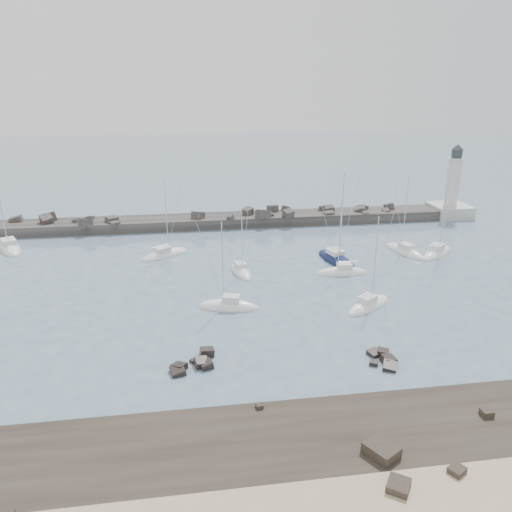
% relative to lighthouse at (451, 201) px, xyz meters
% --- Properties ---
extents(ground, '(400.00, 400.00, 0.00)m').
position_rel_lighthouse_xyz_m(ground, '(-47.00, -38.00, -3.09)').
color(ground, slate).
rests_on(ground, ground).
extents(rock_shelf, '(140.00, 12.00, 1.98)m').
position_rel_lighthouse_xyz_m(rock_shelf, '(-47.06, -59.97, -3.07)').
color(rock_shelf, black).
rests_on(rock_shelf, ground).
extents(rock_cluster_near, '(4.40, 4.29, 1.49)m').
position_rel_lighthouse_xyz_m(rock_cluster_near, '(-51.03, -47.16, -2.94)').
color(rock_cluster_near, black).
rests_on(rock_cluster_near, ground).
extents(rock_cluster_far, '(2.84, 4.21, 1.30)m').
position_rel_lighthouse_xyz_m(rock_cluster_far, '(-33.09, -48.74, -2.99)').
color(rock_cluster_far, black).
rests_on(rock_cluster_far, ground).
extents(breakwater, '(115.00, 7.53, 5.11)m').
position_rel_lighthouse_xyz_m(breakwater, '(-54.92, -0.01, -2.79)').
color(breakwater, '#312E2C').
rests_on(breakwater, ground).
extents(lighthouse, '(7.00, 7.00, 14.60)m').
position_rel_lighthouse_xyz_m(lighthouse, '(0.00, 0.00, 0.00)').
color(lighthouse, '#AFAFA9').
rests_on(lighthouse, ground).
extents(sailboat_1, '(7.04, 9.99, 15.24)m').
position_rel_lighthouse_xyz_m(sailboat_1, '(-79.07, -8.48, -2.95)').
color(sailboat_1, white).
rests_on(sailboat_1, ground).
extents(sailboat_3, '(7.84, 6.32, 12.35)m').
position_rel_lighthouse_xyz_m(sailboat_3, '(-54.49, -15.48, -2.96)').
color(sailboat_3, white).
rests_on(sailboat_3, ground).
extents(sailboat_4, '(7.45, 3.87, 11.52)m').
position_rel_lighthouse_xyz_m(sailboat_4, '(-46.67, -35.13, -2.94)').
color(sailboat_4, white).
rests_on(sailboat_4, ground).
extents(sailboat_5, '(3.25, 6.80, 10.49)m').
position_rel_lighthouse_xyz_m(sailboat_5, '(-43.88, -24.16, -2.96)').
color(sailboat_5, white).
rests_on(sailboat_5, ground).
extents(sailboat_6, '(7.46, 6.16, 11.91)m').
position_rel_lighthouse_xyz_m(sailboat_6, '(-30.26, -37.22, -2.96)').
color(sailboat_6, white).
rests_on(sailboat_6, ground).
extents(sailboat_7, '(5.17, 9.58, 14.47)m').
position_rel_lighthouse_xyz_m(sailboat_7, '(-29.40, -21.61, -2.95)').
color(sailboat_7, '#0F173F').
rests_on(sailboat_7, ground).
extents(sailboat_8, '(7.12, 2.64, 11.22)m').
position_rel_lighthouse_xyz_m(sailboat_8, '(-30.13, -26.50, -2.95)').
color(sailboat_8, white).
rests_on(sailboat_8, ground).
extents(sailboat_9, '(4.89, 8.54, 12.92)m').
position_rel_lighthouse_xyz_m(sailboat_9, '(-17.78, -19.30, -2.95)').
color(sailboat_9, white).
rests_on(sailboat_9, ground).
extents(sailboat_11, '(7.92, 7.26, 13.16)m').
position_rel_lighthouse_xyz_m(sailboat_11, '(-13.21, -20.89, -2.94)').
color(sailboat_11, white).
rests_on(sailboat_11, ground).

